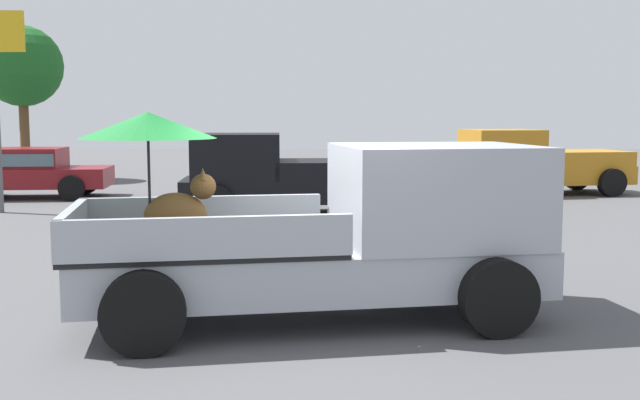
% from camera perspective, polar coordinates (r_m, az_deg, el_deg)
% --- Properties ---
extents(ground_plane, '(80.00, 80.00, 0.00)m').
position_cam_1_polar(ground_plane, '(8.54, -0.64, -8.81)').
color(ground_plane, '#4C4C4F').
extents(pickup_truck_main, '(5.27, 2.86, 2.26)m').
position_cam_1_polar(pickup_truck_main, '(8.41, 1.86, -2.16)').
color(pickup_truck_main, black).
rests_on(pickup_truck_main, ground).
extents(pickup_truck_red, '(4.86, 2.30, 1.80)m').
position_cam_1_polar(pickup_truck_red, '(17.11, -2.89, 1.86)').
color(pickup_truck_red, black).
rests_on(pickup_truck_red, ground).
extents(pickup_truck_far, '(5.02, 2.75, 1.80)m').
position_cam_1_polar(pickup_truck_far, '(22.14, 15.66, 2.68)').
color(pickup_truck_far, black).
rests_on(pickup_truck_far, ground).
extents(parked_sedan_near, '(4.41, 2.21, 1.33)m').
position_cam_1_polar(parked_sedan_near, '(21.86, -21.10, 2.09)').
color(parked_sedan_near, black).
rests_on(parked_sedan_near, ground).
extents(tree_by_lot, '(2.72, 2.72, 5.19)m').
position_cam_1_polar(tree_by_lot, '(28.01, -21.31, 9.21)').
color(tree_by_lot, brown).
rests_on(tree_by_lot, ground).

